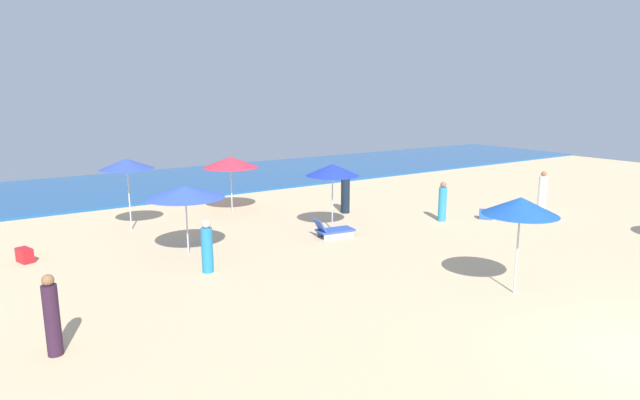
{
  "coord_description": "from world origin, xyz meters",
  "views": [
    {
      "loc": [
        -10.57,
        -3.99,
        5.08
      ],
      "look_at": [
        -0.2,
        11.51,
        1.22
      ],
      "focal_mm": 29.49,
      "sensor_mm": 36.0,
      "label": 1
    }
  ],
  "objects_px": {
    "beachgoer_4": "(345,194)",
    "beachgoer_3": "(442,203)",
    "beachgoer_0": "(207,247)",
    "umbrella_4": "(521,206)",
    "umbrella_2": "(127,164)",
    "cooler_box_1": "(25,255)",
    "lounge_chair_5_0": "(332,230)",
    "umbrella_0": "(185,192)",
    "beachgoer_2": "(52,317)",
    "beachgoer_1": "(542,192)",
    "umbrella_5": "(332,170)",
    "umbrella_3": "(231,162)",
    "cooler_box_0": "(486,214)"
  },
  "relations": [
    {
      "from": "beachgoer_3",
      "to": "cooler_box_0",
      "type": "distance_m",
      "value": 1.97
    },
    {
      "from": "umbrella_2",
      "to": "umbrella_3",
      "type": "distance_m",
      "value": 4.51
    },
    {
      "from": "beachgoer_1",
      "to": "cooler_box_0",
      "type": "relative_size",
      "value": 3.26
    },
    {
      "from": "umbrella_3",
      "to": "beachgoer_3",
      "type": "xyz_separation_m",
      "value": [
        6.27,
        -6.23,
        -1.39
      ]
    },
    {
      "from": "umbrella_0",
      "to": "beachgoer_4",
      "type": "distance_m",
      "value": 7.92
    },
    {
      "from": "umbrella_4",
      "to": "beachgoer_2",
      "type": "distance_m",
      "value": 10.8
    },
    {
      "from": "umbrella_0",
      "to": "beachgoer_0",
      "type": "distance_m",
      "value": 2.37
    },
    {
      "from": "cooler_box_0",
      "to": "cooler_box_1",
      "type": "relative_size",
      "value": 0.91
    },
    {
      "from": "umbrella_5",
      "to": "beachgoer_4",
      "type": "xyz_separation_m",
      "value": [
        2.1,
        2.03,
        -1.45
      ]
    },
    {
      "from": "lounge_chair_5_0",
      "to": "beachgoer_2",
      "type": "xyz_separation_m",
      "value": [
        -9.44,
        -3.96,
        0.54
      ]
    },
    {
      "from": "umbrella_4",
      "to": "beachgoer_1",
      "type": "xyz_separation_m",
      "value": [
        9.25,
        5.43,
        -1.48
      ]
    },
    {
      "from": "umbrella_3",
      "to": "beachgoer_0",
      "type": "distance_m",
      "value": 7.92
    },
    {
      "from": "umbrella_3",
      "to": "umbrella_5",
      "type": "xyz_separation_m",
      "value": [
        1.81,
        -4.95,
        0.12
      ]
    },
    {
      "from": "beachgoer_4",
      "to": "beachgoer_3",
      "type": "bearing_deg",
      "value": 1.05
    },
    {
      "from": "umbrella_4",
      "to": "umbrella_5",
      "type": "distance_m",
      "value": 7.73
    },
    {
      "from": "umbrella_0",
      "to": "umbrella_3",
      "type": "height_order",
      "value": "umbrella_3"
    },
    {
      "from": "umbrella_2",
      "to": "beachgoer_0",
      "type": "relative_size",
      "value": 1.74
    },
    {
      "from": "umbrella_3",
      "to": "beachgoer_1",
      "type": "distance_m",
      "value": 13.54
    },
    {
      "from": "beachgoer_0",
      "to": "umbrella_2",
      "type": "bearing_deg",
      "value": 17.64
    },
    {
      "from": "umbrella_3",
      "to": "umbrella_0",
      "type": "bearing_deg",
      "value": -127.62
    },
    {
      "from": "umbrella_3",
      "to": "beachgoer_3",
      "type": "relative_size",
      "value": 1.49
    },
    {
      "from": "umbrella_5",
      "to": "cooler_box_1",
      "type": "xyz_separation_m",
      "value": [
        -9.93,
        2.09,
        -2.05
      ]
    },
    {
      "from": "umbrella_0",
      "to": "umbrella_3",
      "type": "distance_m",
      "value": 6.05
    },
    {
      "from": "beachgoer_2",
      "to": "umbrella_4",
      "type": "bearing_deg",
      "value": 96.03
    },
    {
      "from": "umbrella_2",
      "to": "umbrella_5",
      "type": "distance_m",
      "value": 7.53
    },
    {
      "from": "beachgoer_0",
      "to": "cooler_box_0",
      "type": "height_order",
      "value": "beachgoer_0"
    },
    {
      "from": "beachgoer_1",
      "to": "umbrella_3",
      "type": "bearing_deg",
      "value": 143.01
    },
    {
      "from": "umbrella_4",
      "to": "beachgoer_0",
      "type": "height_order",
      "value": "umbrella_4"
    },
    {
      "from": "umbrella_0",
      "to": "beachgoer_2",
      "type": "distance_m",
      "value": 6.76
    },
    {
      "from": "lounge_chair_5_0",
      "to": "cooler_box_0",
      "type": "distance_m",
      "value": 6.85
    },
    {
      "from": "lounge_chair_5_0",
      "to": "beachgoer_1",
      "type": "height_order",
      "value": "beachgoer_1"
    },
    {
      "from": "umbrella_2",
      "to": "cooler_box_1",
      "type": "distance_m",
      "value": 4.81
    },
    {
      "from": "umbrella_0",
      "to": "beachgoer_2",
      "type": "relative_size",
      "value": 1.47
    },
    {
      "from": "umbrella_3",
      "to": "beachgoer_1",
      "type": "bearing_deg",
      "value": -32.53
    },
    {
      "from": "umbrella_5",
      "to": "beachgoer_0",
      "type": "bearing_deg",
      "value": -161.96
    },
    {
      "from": "umbrella_2",
      "to": "beachgoer_4",
      "type": "relative_size",
      "value": 1.53
    },
    {
      "from": "umbrella_3",
      "to": "lounge_chair_5_0",
      "type": "relative_size",
      "value": 1.6
    },
    {
      "from": "umbrella_2",
      "to": "beachgoer_0",
      "type": "xyz_separation_m",
      "value": [
        0.6,
        -6.04,
        -1.75
      ]
    },
    {
      "from": "umbrella_2",
      "to": "beachgoer_1",
      "type": "distance_m",
      "value": 17.16
    },
    {
      "from": "umbrella_0",
      "to": "umbrella_4",
      "type": "xyz_separation_m",
      "value": [
        5.8,
        -7.88,
        0.28
      ]
    },
    {
      "from": "lounge_chair_5_0",
      "to": "beachgoer_2",
      "type": "relative_size",
      "value": 0.9
    },
    {
      "from": "cooler_box_1",
      "to": "umbrella_2",
      "type": "bearing_deg",
      "value": 101.61
    },
    {
      "from": "umbrella_0",
      "to": "beachgoer_1",
      "type": "height_order",
      "value": "umbrella_0"
    },
    {
      "from": "beachgoer_0",
      "to": "umbrella_4",
      "type": "bearing_deg",
      "value": -122.73
    },
    {
      "from": "umbrella_0",
      "to": "umbrella_3",
      "type": "xyz_separation_m",
      "value": [
        3.69,
        4.79,
        0.14
      ]
    },
    {
      "from": "umbrella_0",
      "to": "beachgoer_3",
      "type": "bearing_deg",
      "value": -8.21
    },
    {
      "from": "lounge_chair_5_0",
      "to": "cooler_box_1",
      "type": "xyz_separation_m",
      "value": [
        -9.38,
        2.88,
        -0.04
      ]
    },
    {
      "from": "umbrella_4",
      "to": "beachgoer_2",
      "type": "height_order",
      "value": "umbrella_4"
    },
    {
      "from": "beachgoer_2",
      "to": "beachgoer_3",
      "type": "bearing_deg",
      "value": 125.66
    },
    {
      "from": "umbrella_5",
      "to": "umbrella_3",
      "type": "bearing_deg",
      "value": 110.09
    }
  ]
}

